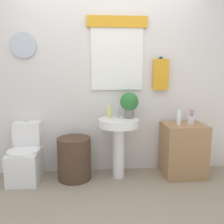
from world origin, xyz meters
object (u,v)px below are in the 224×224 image
soap_bottle (109,112)px  toothbrush_cup (191,120)px  lotion_bottle (179,117)px  toilet (26,158)px  pedestal_sink (119,134)px  wooden_cabinet (183,150)px  laundry_hamper (74,158)px  potted_plant (129,103)px

soap_bottle → toothbrush_cup: soap_bottle is taller
lotion_bottle → toilet: bearing=177.8°
lotion_bottle → toothbrush_cup: size_ratio=1.06×
pedestal_sink → wooden_cabinet: size_ratio=1.12×
pedestal_sink → laundry_hamper: bearing=180.0°
laundry_hamper → potted_plant: potted_plant is taller
toilet → laundry_hamper: 0.61m
soap_bottle → potted_plant: size_ratio=0.51×
soap_bottle → laundry_hamper: bearing=-173.6°
laundry_hamper → potted_plant: 0.99m
potted_plant → laundry_hamper: bearing=-175.2°
soap_bottle → lotion_bottle: bearing=-5.8°
toothbrush_cup → toilet: bearing=179.6°
soap_bottle → potted_plant: (0.26, 0.01, 0.11)m
toothbrush_cup → pedestal_sink: bearing=-178.8°
toilet → toothbrush_cup: size_ratio=3.98×
laundry_hamper → toothbrush_cup: toothbrush_cup is taller
lotion_bottle → laundry_hamper: bearing=178.3°
laundry_hamper → lotion_bottle: lotion_bottle is taller
wooden_cabinet → potted_plant: 0.95m
toilet → lotion_bottle: size_ratio=3.77×
laundry_hamper → lotion_bottle: bearing=-1.7°
potted_plant → lotion_bottle: bearing=-9.1°
laundry_hamper → soap_bottle: soap_bottle is taller
soap_bottle → lotion_bottle: (0.88, -0.09, -0.07)m
pedestal_sink → soap_bottle: size_ratio=4.64×
laundry_hamper → soap_bottle: bearing=6.4°
pedestal_sink → lotion_bottle: 0.79m
wooden_cabinet → soap_bottle: (-0.97, 0.05, 0.51)m
pedestal_sink → lotion_bottle: (0.76, -0.04, 0.21)m
soap_bottle → lotion_bottle: soap_bottle is taller
laundry_hamper → soap_bottle: size_ratio=3.23×
soap_bottle → pedestal_sink: bearing=-22.6°
toilet → lotion_bottle: lotion_bottle is taller
toilet → laundry_hamper: size_ratio=1.37×
pedestal_sink → potted_plant: size_ratio=2.35×
laundry_hamper → pedestal_sink: (0.57, 0.00, 0.31)m
pedestal_sink → lotion_bottle: size_ratio=3.95×
toilet → wooden_cabinet: size_ratio=1.07×
soap_bottle → wooden_cabinet: bearing=-2.9°
toilet → pedestal_sink: size_ratio=0.95×
soap_bottle → toothbrush_cup: size_ratio=0.90×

